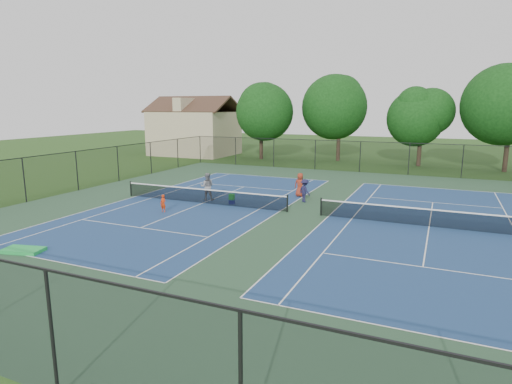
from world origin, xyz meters
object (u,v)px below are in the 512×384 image
at_px(bystander_b, 305,191).
at_px(bystander_c, 300,185).
at_px(tree_back_b, 340,104).
at_px(instructor, 207,187).
at_px(child_player, 163,203).
at_px(tree_back_c, 422,114).
at_px(clapboard_house, 195,131).
at_px(ball_crate, 232,202).
at_px(tree_back_a, 261,109).
at_px(ball_hopper, 232,197).
at_px(tree_back_d, 512,101).

distance_m(bystander_b, bystander_c, 1.80).
xyz_separation_m(tree_back_b, instructor, (-3.22, -24.99, -5.65)).
bearing_deg(child_player, bystander_b, 44.63).
distance_m(tree_back_c, instructor, 27.31).
relative_size(tree_back_b, instructor, 5.32).
xyz_separation_m(clapboard_house, bystander_c, (21.23, -20.31, -2.24)).
bearing_deg(bystander_c, tree_back_c, -111.20).
bearing_deg(bystander_c, child_player, 48.56).
distance_m(tree_back_b, ball_crate, 26.23).
bearing_deg(tree_back_c, instructor, -116.99).
bearing_deg(tree_back_a, instructor, -75.89).
bearing_deg(bystander_c, ball_crate, 47.68).
relative_size(ball_crate, ball_hopper, 0.93).
height_order(tree_back_c, tree_back_d, tree_back_d).
bearing_deg(tree_back_c, ball_crate, -112.57).
bearing_deg(ball_hopper, tree_back_c, 67.43).
bearing_deg(tree_back_b, ball_hopper, -92.57).
relative_size(tree_back_d, ball_crate, 29.06).
bearing_deg(tree_back_b, bystander_b, -82.36).
height_order(tree_back_d, ball_hopper, tree_back_d).
xyz_separation_m(bystander_b, bystander_c, (-0.84, 1.59, 0.07)).
xyz_separation_m(child_player, ball_hopper, (2.81, 3.64, -0.06)).
relative_size(tree_back_b, bystander_b, 6.41).
relative_size(tree_back_a, bystander_b, 5.85).
bearing_deg(bystander_b, bystander_c, -26.35).
distance_m(tree_back_a, instructor, 24.25).
height_order(tree_back_b, tree_back_c, tree_back_b).
distance_m(tree_back_d, ball_hopper, 30.28).
relative_size(tree_back_a, tree_back_b, 0.91).
xyz_separation_m(clapboard_house, bystander_b, (22.07, -21.90, -2.31)).
bearing_deg(tree_back_d, child_player, -127.77).
bearing_deg(bystander_b, tree_back_a, -24.26).
distance_m(tree_back_b, tree_back_d, 17.12).
distance_m(bystander_c, ball_hopper, 5.31).
distance_m(tree_back_a, ball_hopper, 25.30).
distance_m(tree_back_c, child_player, 31.28).
bearing_deg(clapboard_house, bystander_b, -44.77).
xyz_separation_m(tree_back_a, child_player, (5.05, -27.04, -5.50)).
distance_m(bystander_c, ball_crate, 5.35).
distance_m(clapboard_house, bystander_c, 29.47).
height_order(child_player, bystander_c, bystander_c).
xyz_separation_m(tree_back_b, clapboard_house, (-19.00, -1.00, -3.50)).
distance_m(tree_back_c, ball_hopper, 26.89).
xyz_separation_m(instructor, bystander_b, (6.29, 2.09, -0.16)).
distance_m(tree_back_a, tree_back_d, 26.01).
bearing_deg(tree_back_a, ball_hopper, -71.44).
distance_m(instructor, ball_hopper, 2.17).
bearing_deg(child_player, tree_back_c, 68.68).
relative_size(tree_back_c, ball_hopper, 21.98).
xyz_separation_m(tree_back_c, tree_back_d, (8.00, -1.00, 1.34)).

